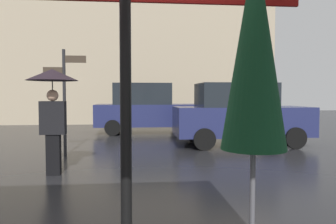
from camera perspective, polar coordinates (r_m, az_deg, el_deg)
folded_patio_umbrella_near at (r=2.26m, az=14.92°, el=9.52°), size 0.44×0.44×2.60m
pedestrian_with_umbrella at (r=6.75m, az=-19.61°, el=3.20°), size 1.00×1.00×2.09m
parked_car_left at (r=10.49m, az=12.40°, el=-0.35°), size 4.19×1.94×1.95m
parked_car_right at (r=13.66m, az=-3.93°, el=0.63°), size 4.28×1.90×2.08m
street_signpost at (r=8.82m, az=-17.71°, el=3.49°), size 1.08×0.08×2.76m
building_block at (r=20.04m, az=-6.56°, el=18.28°), size 16.24×2.90×13.78m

